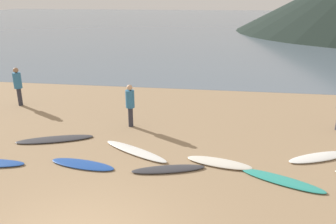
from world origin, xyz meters
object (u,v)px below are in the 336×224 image
object	(u,v)px
surfboard_2	(55,139)
surfboard_4	(135,151)
surfboard_3	(82,164)
surfboard_7	(282,180)
surfboard_5	(169,169)
person_1	(130,102)
surfboard_8	(319,157)
person_2	(18,83)
surfboard_6	(219,163)

from	to	relation	value
surfboard_2	surfboard_4	bearing A→B (deg)	-30.63
surfboard_3	surfboard_7	xyz separation A→B (m)	(5.67, -0.07, -0.00)
surfboard_5	surfboard_7	bearing A→B (deg)	-19.16
surfboard_5	surfboard_7	world-z (taller)	surfboard_5
person_1	surfboard_5	bearing A→B (deg)	138.42
surfboard_7	person_1	xyz separation A→B (m)	(-5.04, 3.34, 0.93)
surfboard_3	surfboard_5	world-z (taller)	surfboard_5
surfboard_8	surfboard_3	bearing A→B (deg)	165.97
surfboard_3	surfboard_7	distance (m)	5.67
surfboard_8	person_2	size ratio (longest dim) A/B	1.25
surfboard_3	surfboard_7	size ratio (longest dim) A/B	0.90
surfboard_2	person_2	bearing A→B (deg)	113.48
surfboard_3	person_1	distance (m)	3.46
surfboard_2	surfboard_4	xyz separation A→B (m)	(2.98, -0.53, 0.01)
person_1	surfboard_6	bearing A→B (deg)	159.60
person_1	person_2	xyz separation A→B (m)	(-5.63, 1.79, 0.06)
person_1	surfboard_4	bearing A→B (deg)	125.11
surfboard_2	surfboard_3	xyz separation A→B (m)	(1.64, -1.60, -0.00)
surfboard_3	surfboard_4	distance (m)	1.72
surfboard_3	surfboard_4	bearing A→B (deg)	47.77
surfboard_6	surfboard_7	xyz separation A→B (m)	(1.68, -0.75, -0.01)
surfboard_6	surfboard_8	distance (m)	3.16
surfboard_6	person_1	xyz separation A→B (m)	(-3.36, 2.60, 0.92)
surfboard_6	surfboard_8	size ratio (longest dim) A/B	0.90
surfboard_3	surfboard_5	xyz separation A→B (m)	(2.56, 0.08, 0.00)
surfboard_7	surfboard_8	size ratio (longest dim) A/B	1.04
surfboard_4	person_1	world-z (taller)	person_1
surfboard_2	surfboard_3	distance (m)	2.30
surfboard_4	surfboard_8	bearing A→B (deg)	33.67
surfboard_8	surfboard_7	bearing A→B (deg)	-156.94
surfboard_6	person_1	bearing A→B (deg)	155.23
surfboard_3	person_2	world-z (taller)	person_2
surfboard_5	surfboard_7	size ratio (longest dim) A/B	0.94
person_2	person_1	bearing A→B (deg)	-129.33
surfboard_6	person_2	size ratio (longest dim) A/B	1.13
surfboard_6	surfboard_8	world-z (taller)	surfboard_6
surfboard_2	surfboard_7	distance (m)	7.51
surfboard_8	person_2	distance (m)	12.59
surfboard_3	surfboard_2	bearing A→B (deg)	144.68
surfboard_4	surfboard_2	bearing A→B (deg)	-160.80
surfboard_3	person_1	bearing A→B (deg)	88.04
person_1	surfboard_2	bearing A→B (deg)	53.56
surfboard_6	person_2	world-z (taller)	person_2
surfboard_6	surfboard_3	bearing A→B (deg)	-157.45
surfboard_3	surfboard_4	xyz separation A→B (m)	(1.34, 1.08, 0.01)
surfboard_5	surfboard_2	bearing A→B (deg)	143.77
surfboard_5	person_1	xyz separation A→B (m)	(-1.93, 3.19, 0.93)
surfboard_2	surfboard_7	size ratio (longest dim) A/B	1.14
surfboard_6	surfboard_4	bearing A→B (deg)	-175.62
surfboard_8	surfboard_5	bearing A→B (deg)	171.55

